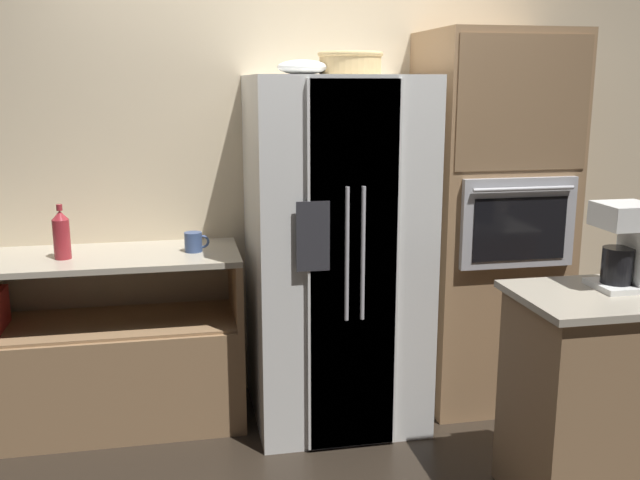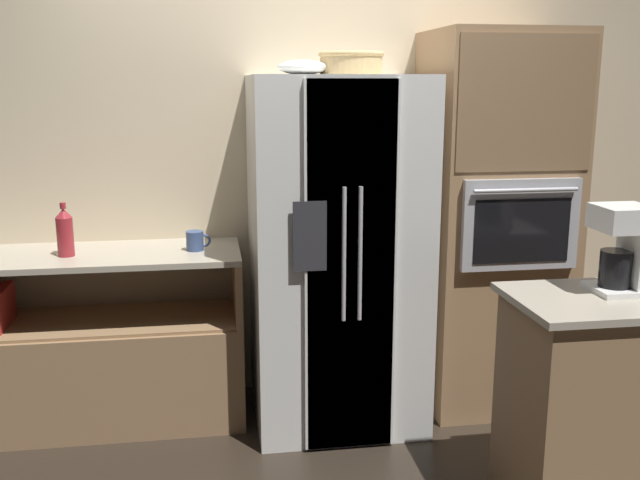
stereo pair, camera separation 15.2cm
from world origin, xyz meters
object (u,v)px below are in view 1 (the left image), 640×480
object	(u,v)px
wicker_basket	(350,62)
coffee_maker	(628,242)
bottle_tall	(61,234)
wall_oven	(489,221)
fruit_bowl	(303,67)
refrigerator	(335,253)
mug	(194,242)

from	to	relation	value
wicker_basket	coffee_maker	world-z (taller)	wicker_basket
bottle_tall	coffee_maker	world-z (taller)	coffee_maker
wall_oven	bottle_tall	distance (m)	2.25
wall_oven	coffee_maker	xyz separation A→B (m)	(0.13, -1.05, 0.11)
wall_oven	fruit_bowl	world-z (taller)	wall_oven
wall_oven	coffee_maker	bearing A→B (deg)	-82.82
refrigerator	bottle_tall	xyz separation A→B (m)	(-1.36, 0.08, 0.14)
fruit_bowl	bottle_tall	bearing A→B (deg)	173.81
wall_oven	coffee_maker	world-z (taller)	wall_oven
refrigerator	wall_oven	xyz separation A→B (m)	(0.89, 0.07, 0.12)
refrigerator	wall_oven	size ratio (longest dim) A/B	0.89
fruit_bowl	refrigerator	bearing A→B (deg)	15.95
bottle_tall	mug	size ratio (longest dim) A/B	2.14
fruit_bowl	bottle_tall	distance (m)	1.43
wall_oven	mug	world-z (taller)	wall_oven
mug	wicker_basket	bearing A→B (deg)	-9.84
wicker_basket	fruit_bowl	bearing A→B (deg)	-176.09
wicker_basket	coffee_maker	size ratio (longest dim) A/B	0.90
refrigerator	fruit_bowl	size ratio (longest dim) A/B	7.43
refrigerator	wicker_basket	world-z (taller)	wicker_basket
refrigerator	wall_oven	world-z (taller)	wall_oven
refrigerator	bottle_tall	world-z (taller)	refrigerator
bottle_tall	refrigerator	bearing A→B (deg)	-3.29
refrigerator	mug	distance (m)	0.73
refrigerator	mug	xyz separation A→B (m)	(-0.72, 0.10, 0.07)
wall_oven	wicker_basket	bearing A→B (deg)	-172.56
mug	fruit_bowl	bearing A→B (deg)	-15.67
wall_oven	fruit_bowl	xyz separation A→B (m)	(-1.06, -0.12, 0.82)
refrigerator	fruit_bowl	distance (m)	0.96
wall_oven	bottle_tall	world-z (taller)	wall_oven
coffee_maker	bottle_tall	bearing A→B (deg)	156.17
wicker_basket	coffee_maker	bearing A→B (deg)	-44.56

